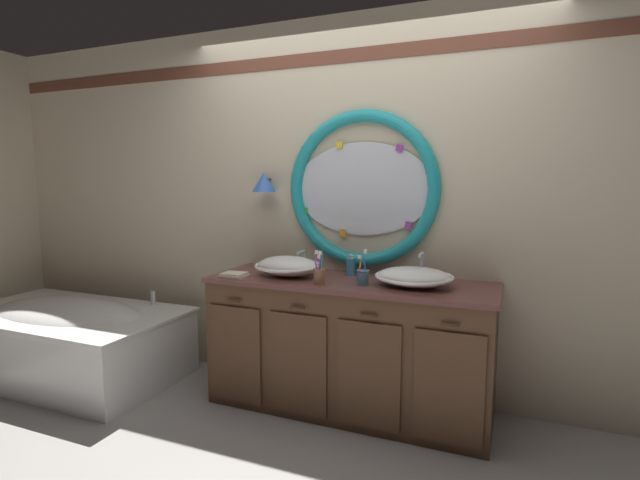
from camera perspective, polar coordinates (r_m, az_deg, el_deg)
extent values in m
plane|color=gray|center=(3.16, 0.92, -21.04)|extent=(14.00, 14.00, 0.00)
cube|color=beige|center=(3.35, 4.68, 3.79)|extent=(6.40, 0.08, 2.60)
cube|color=brown|center=(3.40, 4.62, 21.16)|extent=(6.27, 0.01, 0.09)
ellipsoid|color=silver|center=(3.28, 5.00, 6.05)|extent=(0.98, 0.02, 0.63)
torus|color=teal|center=(3.28, 4.97, 6.05)|extent=(1.06, 0.09, 1.06)
cube|color=red|center=(3.16, 13.44, 5.65)|extent=(0.05, 0.01, 0.05)
cube|color=purple|center=(3.21, 9.44, 10.75)|extent=(0.05, 0.01, 0.05)
cube|color=yellow|center=(3.33, 2.32, 11.23)|extent=(0.05, 0.01, 0.05)
cube|color=red|center=(3.44, -2.44, 7.92)|extent=(0.05, 0.01, 0.05)
cube|color=green|center=(3.43, -1.89, 3.51)|extent=(0.05, 0.01, 0.05)
cube|color=orange|center=(3.33, 2.71, 0.84)|extent=(0.05, 0.01, 0.05)
cube|color=purple|center=(3.20, 10.48, 1.72)|extent=(0.05, 0.01, 0.05)
cylinder|color=#4C3823|center=(3.53, -6.30, 7.20)|extent=(0.02, 0.09, 0.02)
cone|color=blue|center=(3.49, -6.69, 6.87)|extent=(0.17, 0.17, 0.14)
cube|color=brown|center=(3.20, 3.44, -12.58)|extent=(1.80, 0.59, 0.83)
cube|color=brown|center=(3.08, 3.50, -5.05)|extent=(1.84, 0.62, 0.03)
cube|color=brown|center=(3.36, 5.06, -5.35)|extent=(1.80, 0.02, 0.11)
cube|color=brown|center=(3.24, -10.08, -13.23)|extent=(0.38, 0.02, 0.63)
cylinder|color=#422D1E|center=(3.12, -10.35, -7.16)|extent=(0.10, 0.01, 0.01)
cube|color=brown|center=(3.03, -2.65, -14.56)|extent=(0.38, 0.02, 0.63)
cylinder|color=#422D1E|center=(2.91, -2.79, -8.11)|extent=(0.10, 0.01, 0.01)
cube|color=brown|center=(2.89, 5.79, -15.77)|extent=(0.38, 0.02, 0.63)
cylinder|color=#422D1E|center=(2.76, 5.81, -9.02)|extent=(0.10, 0.01, 0.01)
cube|color=brown|center=(2.80, 15.03, -16.71)|extent=(0.38, 0.02, 0.63)
cylinder|color=#422D1E|center=(2.67, 15.25, -9.79)|extent=(0.10, 0.01, 0.01)
cube|color=white|center=(4.21, -27.72, -10.83)|extent=(1.70, 0.94, 0.51)
ellipsoid|color=white|center=(4.16, -27.88, -8.17)|extent=(1.39, 0.73, 0.28)
cube|color=white|center=(4.15, -27.92, -7.63)|extent=(1.73, 0.97, 0.02)
cylinder|color=silver|center=(4.08, -19.29, -6.50)|extent=(0.04, 0.04, 0.11)
cylinder|color=silver|center=(4.16, -27.88, -8.17)|extent=(0.04, 0.04, 0.01)
ellipsoid|color=white|center=(3.20, -3.82, -3.12)|extent=(0.43, 0.32, 0.13)
torus|color=white|center=(3.20, -3.82, -3.06)|extent=(0.45, 0.45, 0.02)
cylinder|color=silver|center=(3.20, -3.82, -3.06)|extent=(0.03, 0.03, 0.01)
ellipsoid|color=white|center=(2.93, 11.14, -4.34)|extent=(0.45, 0.33, 0.12)
torus|color=white|center=(2.93, 11.14, -4.28)|extent=(0.47, 0.47, 0.02)
cylinder|color=silver|center=(2.93, 11.14, -4.28)|extent=(0.03, 0.03, 0.01)
cylinder|color=silver|center=(3.43, -1.98, -3.37)|extent=(0.05, 0.05, 0.02)
cylinder|color=silver|center=(3.42, -1.98, -2.30)|extent=(0.02, 0.02, 0.11)
sphere|color=silver|center=(3.41, -1.99, -1.38)|extent=(0.03, 0.03, 0.03)
cylinder|color=silver|center=(3.37, -2.33, -1.50)|extent=(0.02, 0.10, 0.02)
cylinder|color=silver|center=(3.46, -3.19, -2.95)|extent=(0.04, 0.04, 0.06)
cylinder|color=silver|center=(3.39, -0.74, -3.13)|extent=(0.04, 0.04, 0.06)
cube|color=silver|center=(3.45, -3.20, -2.39)|extent=(0.05, 0.01, 0.01)
cube|color=silver|center=(3.39, -0.74, -2.57)|extent=(0.05, 0.01, 0.01)
cylinder|color=silver|center=(3.18, 12.00, -4.36)|extent=(0.05, 0.05, 0.02)
cylinder|color=silver|center=(3.17, 12.04, -2.90)|extent=(0.02, 0.02, 0.14)
sphere|color=silver|center=(3.16, 12.07, -1.60)|extent=(0.03, 0.03, 0.03)
cylinder|color=silver|center=(3.11, 11.91, -1.73)|extent=(0.02, 0.10, 0.02)
cylinder|color=silver|center=(3.19, 10.48, -3.91)|extent=(0.04, 0.04, 0.06)
cylinder|color=silver|center=(3.16, 13.56, -4.10)|extent=(0.04, 0.04, 0.06)
cube|color=silver|center=(3.19, 10.49, -3.31)|extent=(0.05, 0.01, 0.01)
cube|color=silver|center=(3.16, 13.58, -3.49)|extent=(0.05, 0.01, 0.01)
cylinder|color=#996647|center=(2.95, -0.08, -4.38)|extent=(0.07, 0.07, 0.09)
torus|color=#996647|center=(2.94, -0.08, -3.47)|extent=(0.08, 0.08, 0.01)
cylinder|color=#19ADB2|center=(2.93, 0.07, -3.42)|extent=(0.02, 0.03, 0.17)
cube|color=white|center=(2.92, 0.07, -1.54)|extent=(0.02, 0.01, 0.02)
cylinder|color=blue|center=(2.96, -0.05, -3.34)|extent=(0.04, 0.03, 0.17)
cube|color=white|center=(2.94, -0.05, -1.49)|extent=(0.02, 0.03, 0.03)
cylinder|color=purple|center=(2.95, -0.43, -3.37)|extent=(0.02, 0.03, 0.17)
cube|color=white|center=(2.93, -0.44, -1.49)|extent=(0.02, 0.02, 0.02)
cylinder|color=purple|center=(2.93, -0.13, -3.65)|extent=(0.03, 0.03, 0.15)
cube|color=white|center=(2.92, -0.13, -1.99)|extent=(0.02, 0.02, 0.03)
cylinder|color=slate|center=(2.94, 5.11, -4.50)|extent=(0.07, 0.07, 0.09)
torus|color=slate|center=(2.93, 5.12, -3.65)|extent=(0.08, 0.08, 0.01)
cylinder|color=blue|center=(2.92, 5.40, -3.38)|extent=(0.04, 0.02, 0.18)
cube|color=white|center=(2.91, 5.43, -1.39)|extent=(0.02, 0.02, 0.02)
cylinder|color=orange|center=(2.93, 4.70, -3.68)|extent=(0.03, 0.03, 0.15)
cube|color=white|center=(2.91, 4.71, -2.01)|extent=(0.02, 0.02, 0.03)
cylinder|color=#388EBC|center=(3.22, 3.67, -3.22)|extent=(0.06, 0.06, 0.12)
cylinder|color=silver|center=(3.21, 3.68, -2.03)|extent=(0.04, 0.04, 0.02)
cylinder|color=silver|center=(3.19, 3.58, -1.82)|extent=(0.01, 0.04, 0.01)
cube|color=beige|center=(3.21, -10.16, -4.24)|extent=(0.16, 0.14, 0.02)
cube|color=beige|center=(3.21, -10.17, -3.98)|extent=(0.16, 0.13, 0.02)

